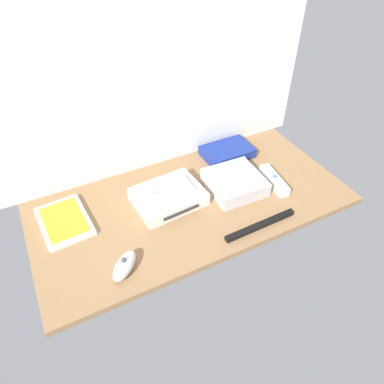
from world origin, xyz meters
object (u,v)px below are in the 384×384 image
game_console (168,197)px  remote_classic_pad (168,190)px  mini_computer (235,182)px  remote_nunchuk (125,266)px  game_case (64,221)px  sensor_bar (260,225)px  remote_wand (274,180)px  network_router (227,152)px

game_console → remote_classic_pad: size_ratio=1.51×
mini_computer → remote_classic_pad: bearing=171.1°
remote_nunchuk → remote_classic_pad: (20.81, 18.50, 3.37)cm
game_case → sensor_bar: bearing=-32.6°
game_case → sensor_bar: size_ratio=0.83×
remote_nunchuk → sensor_bar: bearing=40.9°
game_console → game_case: game_console is taller
remote_classic_pad → mini_computer: bearing=-10.7°
mini_computer → remote_wand: (13.14, -4.04, -1.13)cm
remote_nunchuk → sensor_bar: size_ratio=0.43×
sensor_bar → game_console: bearing=130.3°
remote_wand → sensor_bar: 21.17cm
remote_classic_pad → remote_wand: bearing=-13.8°
game_console → game_case: 32.21cm
game_case → remote_classic_pad: (31.37, -6.23, 4.65)cm
game_console → network_router: (29.80, 13.19, -0.50)cm
game_case → mini_computer: bearing=-14.1°
game_console → remote_nunchuk: bearing=-142.3°
remote_wand → remote_classic_pad: bearing=175.3°
sensor_bar → remote_classic_pad: bearing=131.3°
remote_wand → network_router: bearing=111.8°
game_case → remote_nunchuk: bearing=-70.7°
remote_wand → sensor_bar: bearing=-130.2°
game_case → remote_wand: (66.93, -13.79, 0.75)cm
game_console → sensor_bar: bearing=-52.8°
network_router → remote_nunchuk: (-50.90, -32.13, 0.34)cm
game_console → network_router: 32.59cm
game_console → remote_wand: bearing=-17.0°
sensor_bar → game_case: bearing=150.2°
network_router → sensor_bar: network_router is taller
mini_computer → game_case: mini_computer is taller
game_console → game_case: (-31.66, 5.78, -1.44)cm
remote_wand → sensor_bar: remote_wand is taller
game_console → remote_classic_pad: 3.25cm
mini_computer → sensor_bar: size_ratio=0.74×
game_case → sensor_bar: game_case is taller
remote_wand → sensor_bar: (-15.59, -14.30, -0.81)cm
mini_computer → remote_wand: bearing=-17.1°
game_console → sensor_bar: (19.68, -22.31, -1.50)cm
game_case → network_router: (61.46, 7.41, 0.94)cm
mini_computer → network_router: 18.82cm
remote_wand → remote_classic_pad: 36.57cm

